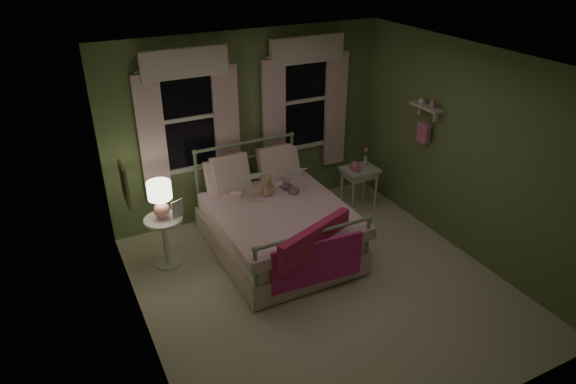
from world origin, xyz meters
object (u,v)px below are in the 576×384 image
child_left (241,178)px  table_lamp (160,196)px  teddy_bear (266,187)px  nightstand_right (360,175)px  bed (276,223)px  nightstand_left (165,235)px  child_right (281,170)px

child_left → table_lamp: size_ratio=1.49×
child_left → teddy_bear: (0.28, -0.16, -0.12)m
nightstand_right → bed: bearing=-164.4°
nightstand_left → nightstand_right: same height
bed → child_right: bearing=56.4°
table_lamp → child_left: bearing=5.7°
child_right → nightstand_right: 1.33m
bed → table_lamp: bearing=166.8°
teddy_bear → nightstand_left: bearing=177.8°
child_right → nightstand_right: child_right is taller
child_right → nightstand_left: child_right is taller
child_left → nightstand_left: (-1.06, -0.11, -0.49)m
nightstand_left → nightstand_right: (2.91, 0.12, 0.13)m
child_left → child_right: size_ratio=1.01×
child_left → nightstand_right: child_left is taller
table_lamp → nightstand_right: (2.91, 0.12, -0.40)m
teddy_bear → nightstand_right: (1.56, 0.17, -0.24)m
bed → nightstand_right: bearing=15.6°
bed → teddy_bear: size_ratio=6.42×
child_right → nightstand_left: 1.70m
teddy_bear → nightstand_left: 1.40m
bed → nightstand_right: (1.56, 0.44, 0.17)m
child_right → table_lamp: child_right is taller
nightstand_left → nightstand_right: 2.91m
child_right → table_lamp: size_ratio=1.48×
bed → child_right: child_right is taller
child_left → nightstand_left: bearing=-14.8°
child_left → teddy_bear: size_ratio=2.16×
teddy_bear → table_lamp: size_ratio=0.69×
bed → nightstand_left: bearing=166.8°
table_lamp → nightstand_right: table_lamp is taller
child_left → child_right: 0.56m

